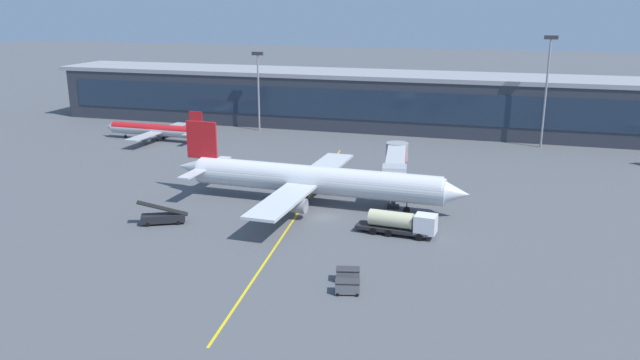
% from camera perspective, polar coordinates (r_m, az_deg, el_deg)
% --- Properties ---
extents(ground_plane, '(700.00, 700.00, 0.00)m').
position_cam_1_polar(ground_plane, '(91.91, 0.19, -3.33)').
color(ground_plane, '#515459').
extents(apron_lead_in_line, '(8.67, 79.59, 0.01)m').
position_cam_1_polar(apron_lead_in_line, '(94.84, -1.80, -2.72)').
color(apron_lead_in_line, yellow).
rests_on(apron_lead_in_line, ground_plane).
extents(terminal_building, '(221.78, 18.67, 13.57)m').
position_cam_1_polar(terminal_building, '(154.40, 14.64, 6.63)').
color(terminal_building, '#2D333D').
rests_on(terminal_building, ground_plane).
extents(main_airliner, '(47.29, 37.54, 11.85)m').
position_cam_1_polar(main_airliner, '(96.53, -0.58, 0.04)').
color(main_airliner, silver).
rests_on(main_airliner, ground_plane).
extents(jet_bridge, '(6.24, 19.64, 6.57)m').
position_cam_1_polar(jet_bridge, '(103.51, 6.90, 1.57)').
color(jet_bridge, '#B2B7BC').
rests_on(jet_bridge, ground_plane).
extents(fuel_tanker, '(10.97, 3.38, 3.25)m').
position_cam_1_polar(fuel_tanker, '(84.82, 7.42, -3.88)').
color(fuel_tanker, '#232326').
rests_on(fuel_tanker, ground_plane).
extents(belt_loader, '(6.77, 4.37, 3.49)m').
position_cam_1_polar(belt_loader, '(91.35, -14.06, -3.29)').
color(belt_loader, black).
rests_on(belt_loader, ground_plane).
extents(baggage_cart_0, '(2.93, 2.13, 1.48)m').
position_cam_1_polar(baggage_cart_0, '(68.33, 2.51, -9.66)').
color(baggage_cart_0, '#595B60').
rests_on(baggage_cart_0, ground_plane).
extents(baggage_cart_1, '(2.93, 2.13, 1.48)m').
position_cam_1_polar(baggage_cart_1, '(71.23, 2.55, -8.55)').
color(baggage_cart_1, '#595B60').
rests_on(baggage_cart_1, ground_plane).
extents(commuter_jet_far, '(26.95, 21.34, 7.20)m').
position_cam_1_polar(commuter_jet_far, '(146.96, -14.71, 4.43)').
color(commuter_jet_far, '#B2B7BC').
rests_on(commuter_jet_far, ground_plane).
extents(apron_light_mast_0, '(2.80, 0.50, 18.89)m').
position_cam_1_polar(apron_light_mast_0, '(152.82, -5.63, 8.69)').
color(apron_light_mast_0, gray).
rests_on(apron_light_mast_0, ground_plane).
extents(apron_light_mast_1, '(2.80, 0.50, 23.60)m').
position_cam_1_polar(apron_light_mast_1, '(141.79, 19.90, 8.27)').
color(apron_light_mast_1, gray).
rests_on(apron_light_mast_1, ground_plane).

